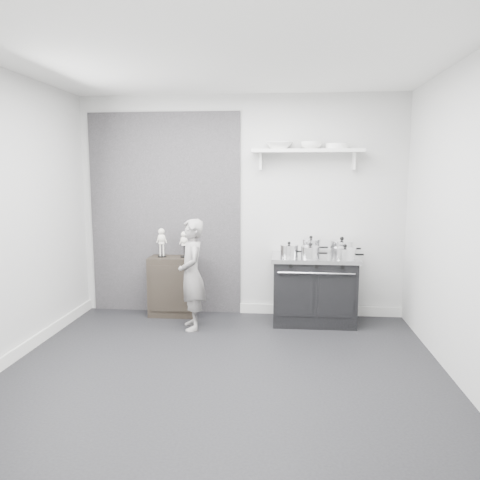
# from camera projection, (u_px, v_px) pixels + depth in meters

# --- Properties ---
(ground) EXTENTS (4.00, 4.00, 0.00)m
(ground) POSITION_uv_depth(u_px,v_px,m) (222.00, 371.00, 4.19)
(ground) COLOR black
(ground) RESTS_ON ground
(room_shell) EXTENTS (4.02, 3.62, 2.71)m
(room_shell) POSITION_uv_depth(u_px,v_px,m) (213.00, 187.00, 4.12)
(room_shell) COLOR #B4B4B2
(room_shell) RESTS_ON ground
(wall_shelf) EXTENTS (1.30, 0.26, 0.24)m
(wall_shelf) POSITION_uv_depth(u_px,v_px,m) (307.00, 152.00, 5.49)
(wall_shelf) COLOR silver
(wall_shelf) RESTS_ON room_shell
(stove) EXTENTS (1.00, 0.63, 0.80)m
(stove) POSITION_uv_depth(u_px,v_px,m) (314.00, 289.00, 5.51)
(stove) COLOR black
(stove) RESTS_ON ground
(side_cabinet) EXTENTS (0.57, 0.33, 0.74)m
(side_cabinet) POSITION_uv_depth(u_px,v_px,m) (173.00, 286.00, 5.80)
(side_cabinet) COLOR black
(side_cabinet) RESTS_ON ground
(child) EXTENTS (0.43, 0.53, 1.26)m
(child) POSITION_uv_depth(u_px,v_px,m) (192.00, 275.00, 5.26)
(child) COLOR gray
(child) RESTS_ON ground
(pot_front_left) EXTENTS (0.30, 0.21, 0.18)m
(pot_front_left) POSITION_uv_depth(u_px,v_px,m) (289.00, 251.00, 5.39)
(pot_front_left) COLOR silver
(pot_front_left) RESTS_ON stove
(pot_back_left) EXTENTS (0.32, 0.23, 0.22)m
(pot_back_left) POSITION_uv_depth(u_px,v_px,m) (311.00, 246.00, 5.56)
(pot_back_left) COLOR silver
(pot_back_left) RESTS_ON stove
(pot_back_right) EXTENTS (0.36, 0.28, 0.22)m
(pot_back_right) POSITION_uv_depth(u_px,v_px,m) (342.00, 248.00, 5.51)
(pot_back_right) COLOR silver
(pot_back_right) RESTS_ON stove
(pot_front_right) EXTENTS (0.33, 0.24, 0.17)m
(pot_front_right) POSITION_uv_depth(u_px,v_px,m) (345.00, 254.00, 5.22)
(pot_front_right) COLOR silver
(pot_front_right) RESTS_ON stove
(pot_front_center) EXTENTS (0.30, 0.21, 0.17)m
(pot_front_center) POSITION_uv_depth(u_px,v_px,m) (310.00, 252.00, 5.29)
(pot_front_center) COLOR silver
(pot_front_center) RESTS_ON stove
(skeleton_full) EXTENTS (0.11, 0.07, 0.41)m
(skeleton_full) POSITION_uv_depth(u_px,v_px,m) (162.00, 240.00, 5.73)
(skeleton_full) COLOR beige
(skeleton_full) RESTS_ON side_cabinet
(skeleton_torso) EXTENTS (0.10, 0.07, 0.36)m
(skeleton_torso) POSITION_uv_depth(u_px,v_px,m) (184.00, 242.00, 5.71)
(skeleton_torso) COLOR beige
(skeleton_torso) RESTS_ON side_cabinet
(bowl_large) EXTENTS (0.32, 0.32, 0.08)m
(bowl_large) POSITION_uv_depth(u_px,v_px,m) (279.00, 146.00, 5.50)
(bowl_large) COLOR white
(bowl_large) RESTS_ON wall_shelf
(bowl_small) EXTENTS (0.26, 0.26, 0.08)m
(bowl_small) POSITION_uv_depth(u_px,v_px,m) (311.00, 145.00, 5.47)
(bowl_small) COLOR white
(bowl_small) RESTS_ON wall_shelf
(plate_stack) EXTENTS (0.26, 0.26, 0.06)m
(plate_stack) POSITION_uv_depth(u_px,v_px,m) (337.00, 146.00, 5.44)
(plate_stack) COLOR white
(plate_stack) RESTS_ON wall_shelf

